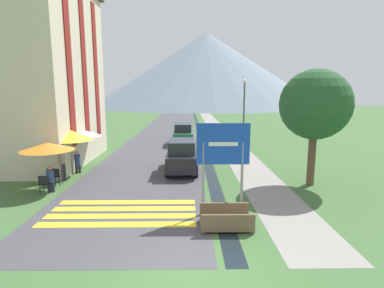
# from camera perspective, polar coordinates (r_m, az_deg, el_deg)

# --- Properties ---
(ground_plane) EXTENTS (160.00, 160.00, 0.00)m
(ground_plane) POSITION_cam_1_polar(r_m,az_deg,el_deg) (27.25, -0.61, 0.38)
(ground_plane) COLOR #3D6033
(road) EXTENTS (6.40, 60.00, 0.01)m
(road) POSITION_cam_1_polar(r_m,az_deg,el_deg) (37.23, -4.49, 2.85)
(road) COLOR #424247
(road) RESTS_ON ground_plane
(footpath) EXTENTS (2.20, 60.00, 0.01)m
(footpath) POSITION_cam_1_polar(r_m,az_deg,el_deg) (37.33, 4.91, 2.86)
(footpath) COLOR gray
(footpath) RESTS_ON ground_plane
(drainage_channel) EXTENTS (0.60, 60.00, 0.00)m
(drainage_channel) POSITION_cam_1_polar(r_m,az_deg,el_deg) (37.17, 1.22, 2.86)
(drainage_channel) COLOR black
(drainage_channel) RESTS_ON ground_plane
(crosswalk_marking) EXTENTS (5.44, 2.54, 0.01)m
(crosswalk_marking) POSITION_cam_1_polar(r_m,az_deg,el_deg) (11.71, -13.11, -12.56)
(crosswalk_marking) COLOR yellow
(crosswalk_marking) RESTS_ON ground_plane
(mountain_distant) EXTENTS (76.08, 76.08, 24.30)m
(mountain_distant) POSITION_cam_1_polar(r_m,az_deg,el_deg) (104.10, 2.67, 13.90)
(mountain_distant) COLOR slate
(mountain_distant) RESTS_ON ground_plane
(hotel_building) EXTENTS (6.44, 9.04, 11.84)m
(hotel_building) POSITION_cam_1_polar(r_m,az_deg,el_deg) (21.18, -27.80, 13.91)
(hotel_building) COLOR beige
(hotel_building) RESTS_ON ground_plane
(road_sign) EXTENTS (1.89, 0.11, 3.36)m
(road_sign) POSITION_cam_1_polar(r_m,az_deg,el_deg) (10.66, 5.93, -1.85)
(road_sign) COLOR gray
(road_sign) RESTS_ON ground_plane
(footbridge) EXTENTS (1.70, 1.10, 0.65)m
(footbridge) POSITION_cam_1_polar(r_m,az_deg,el_deg) (10.27, 6.48, -14.29)
(footbridge) COLOR brown
(footbridge) RESTS_ON ground_plane
(parked_car_near) EXTENTS (1.74, 3.94, 1.82)m
(parked_car_near) POSITION_cam_1_polar(r_m,az_deg,el_deg) (16.87, -1.92, -2.25)
(parked_car_near) COLOR black
(parked_car_near) RESTS_ON ground_plane
(parked_car_far) EXTENTS (1.75, 4.35, 1.82)m
(parked_car_far) POSITION_cam_1_polar(r_m,az_deg,el_deg) (26.09, -1.69, 1.98)
(parked_car_far) COLOR #28663D
(parked_car_far) RESTS_ON ground_plane
(cafe_chair_near_right) EXTENTS (0.40, 0.40, 0.85)m
(cafe_chair_near_right) POSITION_cam_1_polar(r_m,az_deg,el_deg) (15.79, -24.41, -5.43)
(cafe_chair_near_right) COLOR black
(cafe_chair_near_right) RESTS_ON ground_plane
(cafe_chair_nearest) EXTENTS (0.40, 0.40, 0.85)m
(cafe_chair_nearest) POSITION_cam_1_polar(r_m,az_deg,el_deg) (14.72, -26.29, -6.62)
(cafe_chair_nearest) COLOR black
(cafe_chair_nearest) RESTS_ON ground_plane
(cafe_chair_far_right) EXTENTS (0.40, 0.40, 0.85)m
(cafe_chair_far_right) POSITION_cam_1_polar(r_m,az_deg,el_deg) (18.47, -21.94, -3.16)
(cafe_chair_far_right) COLOR black
(cafe_chair_far_right) RESTS_ON ground_plane
(cafe_chair_near_left) EXTENTS (0.40, 0.40, 0.85)m
(cafe_chair_near_left) POSITION_cam_1_polar(r_m,az_deg,el_deg) (15.97, -25.10, -5.32)
(cafe_chair_near_left) COLOR black
(cafe_chair_near_left) RESTS_ON ground_plane
(cafe_chair_far_left) EXTENTS (0.40, 0.40, 0.85)m
(cafe_chair_far_left) POSITION_cam_1_polar(r_m,az_deg,el_deg) (18.63, -22.44, -3.09)
(cafe_chair_far_left) COLOR black
(cafe_chair_far_left) RESTS_ON ground_plane
(cafe_umbrella_front_orange) EXTENTS (2.31, 2.31, 2.21)m
(cafe_umbrella_front_orange) POSITION_cam_1_polar(r_m,az_deg,el_deg) (14.81, -25.85, -0.46)
(cafe_umbrella_front_orange) COLOR #B7B2A8
(cafe_umbrella_front_orange) RESTS_ON ground_plane
(cafe_umbrella_middle_yellow) EXTENTS (2.28, 2.28, 2.42)m
(cafe_umbrella_middle_yellow) POSITION_cam_1_polar(r_m,az_deg,el_deg) (17.34, -22.02, 1.53)
(cafe_umbrella_middle_yellow) COLOR #B7B2A8
(cafe_umbrella_middle_yellow) RESTS_ON ground_plane
(cafe_umbrella_rear_white) EXTENTS (2.19, 2.19, 2.19)m
(cafe_umbrella_rear_white) POSITION_cam_1_polar(r_m,az_deg,el_deg) (19.36, -20.11, 1.97)
(cafe_umbrella_rear_white) COLOR #B7B2A8
(cafe_umbrella_rear_white) RESTS_ON ground_plane
(person_seated_far) EXTENTS (0.32, 0.32, 1.20)m
(person_seated_far) POSITION_cam_1_polar(r_m,az_deg,el_deg) (14.86, -25.38, -5.80)
(person_seated_far) COLOR #282833
(person_seated_far) RESTS_ON ground_plane
(person_standing_terrace) EXTENTS (0.32, 0.32, 1.67)m
(person_standing_terrace) POSITION_cam_1_polar(r_m,az_deg,el_deg) (16.38, -23.53, -3.20)
(person_standing_terrace) COLOR #282833
(person_standing_terrace) RESTS_ON ground_plane
(person_seated_near) EXTENTS (0.32, 0.32, 1.24)m
(person_seated_near) POSITION_cam_1_polar(r_m,az_deg,el_deg) (17.81, -20.97, -2.99)
(person_seated_near) COLOR #282833
(person_seated_near) RESTS_ON ground_plane
(streetlamp) EXTENTS (0.28, 0.28, 5.32)m
(streetlamp) POSITION_cam_1_polar(r_m,az_deg,el_deg) (21.33, 9.85, 6.16)
(streetlamp) COLOR #515156
(streetlamp) RESTS_ON ground_plane
(tree_by_path) EXTENTS (3.28, 3.28, 5.51)m
(tree_by_path) POSITION_cam_1_polar(r_m,az_deg,el_deg) (15.16, 22.41, 6.89)
(tree_by_path) COLOR brown
(tree_by_path) RESTS_ON ground_plane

